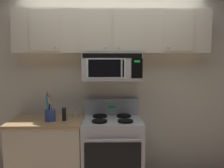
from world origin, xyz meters
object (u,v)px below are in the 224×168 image
object	(u,v)px
stove_range	(112,152)
pepper_mill	(64,114)
utensil_crock_blue	(50,113)
over_range_microwave	(112,67)
salt_shaker	(76,113)

from	to	relation	value
stove_range	pepper_mill	distance (m)	0.80
utensil_crock_blue	stove_range	bearing A→B (deg)	5.16
stove_range	utensil_crock_blue	xyz separation A→B (m)	(-0.78, -0.07, 0.53)
pepper_mill	stove_range	bearing A→B (deg)	6.08
over_range_microwave	utensil_crock_blue	xyz separation A→B (m)	(-0.78, -0.19, -0.58)
utensil_crock_blue	salt_shaker	world-z (taller)	utensil_crock_blue
over_range_microwave	pepper_mill	xyz separation A→B (m)	(-0.60, -0.18, -0.59)
over_range_microwave	salt_shaker	distance (m)	0.80
stove_range	salt_shaker	bearing A→B (deg)	160.92
utensil_crock_blue	salt_shaker	size ratio (longest dim) A/B	3.67
pepper_mill	utensil_crock_blue	bearing A→B (deg)	-178.07
stove_range	salt_shaker	xyz separation A→B (m)	(-0.49, 0.17, 0.48)
stove_range	over_range_microwave	world-z (taller)	over_range_microwave
salt_shaker	pepper_mill	world-z (taller)	pepper_mill
over_range_microwave	salt_shaker	size ratio (longest dim) A/B	7.44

